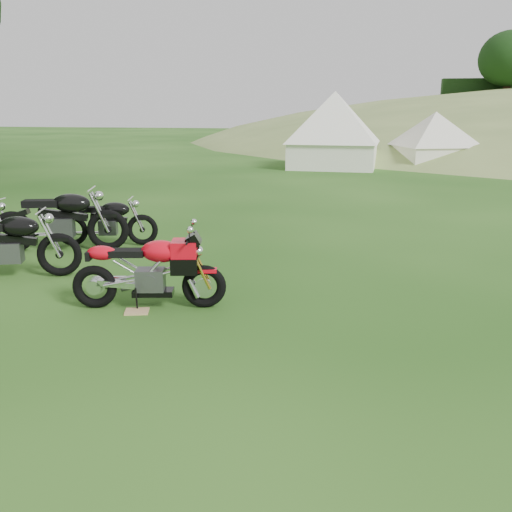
% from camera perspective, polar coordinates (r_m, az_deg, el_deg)
% --- Properties ---
extents(ground, '(120.00, 120.00, 0.00)m').
position_cam_1_polar(ground, '(5.35, -1.82, -10.90)').
color(ground, '#133D0D').
rests_on(ground, ground).
extents(sport_motorcycle, '(1.77, 0.77, 1.03)m').
position_cam_1_polar(sport_motorcycle, '(6.77, -10.71, -0.95)').
color(sport_motorcycle, red).
rests_on(sport_motorcycle, ground).
extents(plywood_board, '(0.32, 0.28, 0.02)m').
position_cam_1_polar(plywood_board, '(6.79, -11.83, -5.44)').
color(plywood_board, tan).
rests_on(plywood_board, ground).
extents(vintage_moto_a, '(1.96, 1.01, 1.01)m').
position_cam_1_polar(vintage_moto_a, '(8.55, -23.66, 1.24)').
color(vintage_moto_a, black).
rests_on(vintage_moto_a, ground).
extents(vintage_moto_b, '(1.71, 0.77, 0.88)m').
position_cam_1_polar(vintage_moto_b, '(10.05, -14.71, 3.46)').
color(vintage_moto_b, black).
rests_on(vintage_moto_b, ground).
extents(vintage_moto_d, '(2.17, 1.06, 1.11)m').
position_cam_1_polar(vintage_moto_d, '(9.84, -19.01, 3.61)').
color(vintage_moto_d, black).
rests_on(vintage_moto_d, ground).
extents(tent_left, '(3.36, 3.36, 2.80)m').
position_cam_1_polar(tent_left, '(22.92, 7.82, 12.25)').
color(tent_left, white).
rests_on(tent_left, ground).
extents(tent_mid, '(3.44, 3.44, 2.32)m').
position_cam_1_polar(tent_mid, '(24.23, 17.41, 11.29)').
color(tent_mid, silver).
rests_on(tent_mid, ground).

